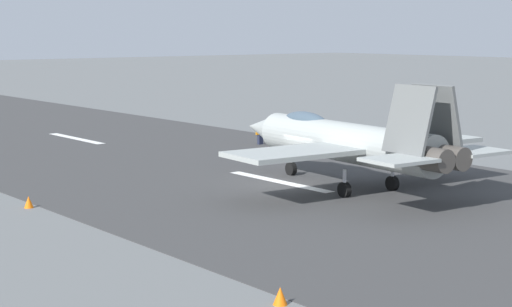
# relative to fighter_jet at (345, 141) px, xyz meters

# --- Properties ---
(ground_plane) EXTENTS (400.00, 400.00, 0.00)m
(ground_plane) POSITION_rel_fighter_jet_xyz_m (2.78, 1.47, -2.50)
(ground_plane) COLOR slate
(runway_strip) EXTENTS (240.00, 26.00, 0.02)m
(runway_strip) POSITION_rel_fighter_jet_xyz_m (2.76, 1.47, -2.49)
(runway_strip) COLOR #393939
(runway_strip) RESTS_ON ground
(fighter_jet) EXTENTS (17.12, 14.91, 5.70)m
(fighter_jet) POSITION_rel_fighter_jet_xyz_m (0.00, 0.00, 0.00)
(fighter_jet) COLOR #9CA29F
(fighter_jet) RESTS_ON ground
(crew_person) EXTENTS (0.40, 0.67, 1.56)m
(crew_person) POSITION_rel_fighter_jet_xyz_m (15.96, -7.38, -1.72)
(crew_person) COLOR #1E2338
(crew_person) RESTS_ON ground
(marker_cone_near) EXTENTS (0.44, 0.44, 0.55)m
(marker_cone_near) POSITION_rel_fighter_jet_xyz_m (-12.25, 14.93, -2.22)
(marker_cone_near) COLOR orange
(marker_cone_near) RESTS_ON ground
(marker_cone_mid) EXTENTS (0.44, 0.44, 0.55)m
(marker_cone_mid) POSITION_rel_fighter_jet_xyz_m (5.69, 14.93, -2.22)
(marker_cone_mid) COLOR orange
(marker_cone_mid) RESTS_ON ground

